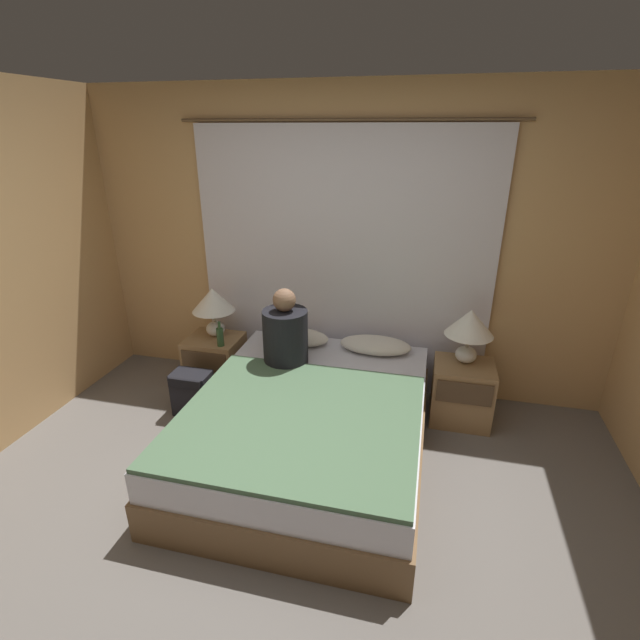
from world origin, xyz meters
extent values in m
plane|color=#66605B|center=(0.00, 0.00, 0.00)|extent=(16.00, 16.00, 0.00)
cube|color=tan|center=(0.00, 1.95, 1.25)|extent=(4.46, 0.06, 2.50)
cube|color=silver|center=(0.00, 1.89, 1.10)|extent=(2.44, 0.02, 2.19)
cylinder|color=brown|center=(0.00, 1.89, 2.21)|extent=(2.64, 0.02, 0.02)
cube|color=brown|center=(0.00, 0.85, 0.13)|extent=(1.55, 1.98, 0.26)
cube|color=silver|center=(0.00, 0.85, 0.36)|extent=(1.51, 1.94, 0.20)
cube|color=#937047|center=(-1.05, 1.54, 0.24)|extent=(0.45, 0.40, 0.48)
cube|color=#4C3823|center=(-1.05, 1.34, 0.36)|extent=(0.40, 0.02, 0.17)
cube|color=#937047|center=(1.05, 1.54, 0.24)|extent=(0.45, 0.40, 0.48)
cube|color=#4C3823|center=(1.05, 1.34, 0.36)|extent=(0.40, 0.02, 0.17)
ellipsoid|color=silver|center=(-1.05, 1.60, 0.55)|extent=(0.16, 0.16, 0.13)
cylinder|color=#B2A893|center=(-1.05, 1.60, 0.66)|extent=(0.02, 0.02, 0.10)
cone|color=white|center=(-1.05, 1.60, 0.81)|extent=(0.36, 0.36, 0.20)
ellipsoid|color=silver|center=(1.05, 1.60, 0.55)|extent=(0.16, 0.16, 0.13)
cylinder|color=#B2A893|center=(1.05, 1.60, 0.66)|extent=(0.02, 0.02, 0.10)
cone|color=white|center=(1.05, 1.60, 0.81)|extent=(0.36, 0.36, 0.20)
ellipsoid|color=silver|center=(-0.34, 1.64, 0.52)|extent=(0.58, 0.30, 0.12)
ellipsoid|color=silver|center=(0.34, 1.64, 0.52)|extent=(0.58, 0.30, 0.12)
cube|color=#4C6B4C|center=(0.00, 0.57, 0.48)|extent=(1.49, 1.37, 0.03)
cylinder|color=black|center=(-0.31, 1.29, 0.68)|extent=(0.34, 0.34, 0.43)
sphere|color=#846047|center=(-0.31, 1.29, 0.98)|extent=(0.17, 0.17, 0.17)
cylinder|color=#2D4C28|center=(-0.92, 1.41, 0.56)|extent=(0.06, 0.06, 0.16)
cylinder|color=#2D4C28|center=(-0.92, 1.41, 0.67)|extent=(0.02, 0.02, 0.06)
cube|color=black|center=(-1.05, 1.12, 0.18)|extent=(0.30, 0.19, 0.37)
cube|color=black|center=(-1.05, 1.10, 0.33)|extent=(0.27, 0.20, 0.08)
camera|label=1|loc=(0.71, -1.76, 2.16)|focal=26.00mm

